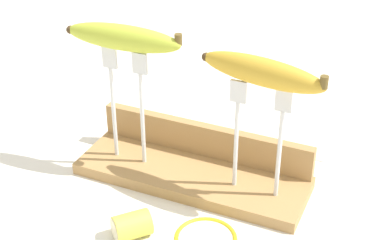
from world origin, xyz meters
TOP-DOWN VIEW (x-y plane):
  - ground_plane at (0.00, 0.00)m, footprint 3.00×3.00m
  - wooden_board at (0.00, 0.00)m, footprint 0.40×0.13m
  - board_backstop at (0.00, 0.06)m, footprint 0.39×0.02m
  - fork_stand_left at (-0.11, -0.01)m, footprint 0.08×0.01m
  - fork_stand_right at (0.11, -0.01)m, footprint 0.10×0.01m
  - banana_raised_left at (-0.11, -0.01)m, footprint 0.20×0.05m
  - banana_raised_right at (0.11, -0.01)m, footprint 0.20×0.07m
  - fork_fallen_near at (0.08, 0.16)m, footprint 0.19×0.03m
  - banana_chunk_near at (-0.03, -0.17)m, footprint 0.07×0.07m
  - wire_coil at (0.08, -0.13)m, footprint 0.10×0.10m

SIDE VIEW (x-z plane):
  - ground_plane at x=0.00m, z-range 0.00..0.00m
  - wire_coil at x=0.08m, z-range 0.00..0.01m
  - fork_fallen_near at x=0.08m, z-range 0.00..0.01m
  - wooden_board at x=0.00m, z-range 0.00..0.02m
  - banana_chunk_near at x=-0.03m, z-range 0.00..0.04m
  - board_backstop at x=0.00m, z-range 0.02..0.08m
  - fork_stand_right at x=0.11m, z-range 0.04..0.23m
  - fork_stand_left at x=-0.11m, z-range 0.04..0.25m
  - banana_raised_right at x=0.11m, z-range 0.21..0.25m
  - banana_raised_left at x=-0.11m, z-range 0.23..0.27m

